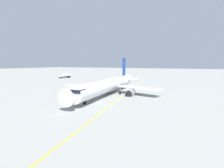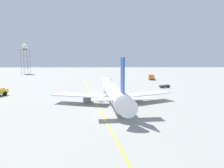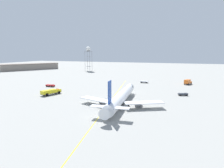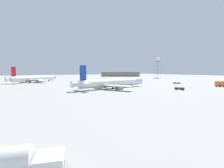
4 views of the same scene
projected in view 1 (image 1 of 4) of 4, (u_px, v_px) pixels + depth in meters
name	position (u px, v px, depth m)	size (l,w,h in m)	color
ground_plane	(102.00, 95.00, 54.03)	(600.00, 600.00, 0.00)	gray
airliner_main	(108.00, 86.00, 55.55)	(32.45, 43.78, 12.21)	white
fuel_tanker_truck	(65.00, 76.00, 118.61)	(4.79, 8.38, 2.87)	#232326
taxiway_centreline	(124.00, 95.00, 54.08)	(23.04, 126.12, 0.01)	yellow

